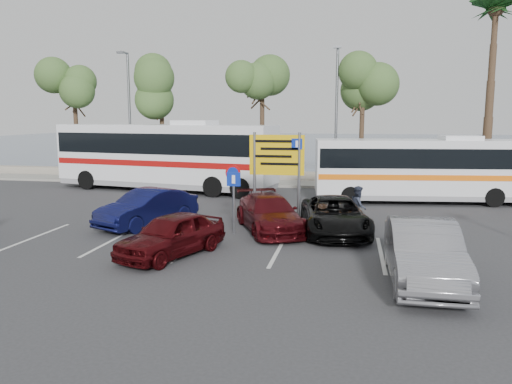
% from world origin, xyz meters
% --- Properties ---
extents(ground, '(120.00, 120.00, 0.00)m').
position_xyz_m(ground, '(0.00, 0.00, 0.00)').
color(ground, '#313134').
rests_on(ground, ground).
extents(kerb_strip, '(44.00, 2.40, 0.15)m').
position_xyz_m(kerb_strip, '(0.00, 14.00, 0.07)').
color(kerb_strip, gray).
rests_on(kerb_strip, ground).
extents(seawall, '(48.00, 0.80, 0.60)m').
position_xyz_m(seawall, '(0.00, 16.00, 0.30)').
color(seawall, gray).
rests_on(seawall, ground).
extents(sea, '(140.00, 140.00, 0.00)m').
position_xyz_m(sea, '(0.00, 60.00, 0.01)').
color(sea, '#415468').
rests_on(sea, ground).
extents(tree_far_left, '(3.20, 3.20, 7.60)m').
position_xyz_m(tree_far_left, '(-14.00, 14.00, 6.33)').
color(tree_far_left, '#382619').
rests_on(tree_far_left, kerb_strip).
extents(tree_left, '(3.20, 3.20, 7.20)m').
position_xyz_m(tree_left, '(-8.00, 14.00, 6.00)').
color(tree_left, '#382619').
rests_on(tree_left, kerb_strip).
extents(tree_mid, '(3.20, 3.20, 8.00)m').
position_xyz_m(tree_mid, '(-1.50, 14.00, 6.65)').
color(tree_mid, '#382619').
rests_on(tree_mid, kerb_strip).
extents(tree_right, '(3.20, 3.20, 7.40)m').
position_xyz_m(tree_right, '(4.50, 14.00, 6.17)').
color(tree_right, '#382619').
rests_on(tree_right, kerb_strip).
extents(palm_tree, '(4.80, 4.80, 11.20)m').
position_xyz_m(palm_tree, '(11.50, 14.00, 9.87)').
color(palm_tree, '#382619').
rests_on(palm_tree, kerb_strip).
extents(street_lamp_left, '(0.45, 1.15, 8.01)m').
position_xyz_m(street_lamp_left, '(-10.00, 13.52, 4.60)').
color(street_lamp_left, slate).
rests_on(street_lamp_left, kerb_strip).
extents(street_lamp_right, '(0.45, 1.15, 8.01)m').
position_xyz_m(street_lamp_right, '(3.00, 13.52, 4.60)').
color(street_lamp_right, slate).
rests_on(street_lamp_right, kerb_strip).
extents(direction_sign, '(2.20, 0.12, 3.60)m').
position_xyz_m(direction_sign, '(1.00, 3.20, 2.43)').
color(direction_sign, slate).
rests_on(direction_sign, ground).
extents(sign_no_stop, '(0.60, 0.08, 2.35)m').
position_xyz_m(sign_no_stop, '(-0.60, 2.38, 1.58)').
color(sign_no_stop, slate).
rests_on(sign_no_stop, ground).
extents(sign_parking, '(0.50, 0.07, 2.25)m').
position_xyz_m(sign_parking, '(-0.20, 0.79, 1.47)').
color(sign_parking, slate).
rests_on(sign_parking, ground).
extents(lane_markings, '(12.02, 4.20, 0.01)m').
position_xyz_m(lane_markings, '(-1.14, -1.00, 0.00)').
color(lane_markings, silver).
rests_on(lane_markings, ground).
extents(coach_bus_left, '(13.12, 4.85, 4.00)m').
position_xyz_m(coach_bus_left, '(-6.50, 10.50, 1.86)').
color(coach_bus_left, white).
rests_on(coach_bus_left, ground).
extents(coach_bus_right, '(10.80, 3.49, 3.31)m').
position_xyz_m(coach_bus_right, '(7.50, 8.97, 1.53)').
color(coach_bus_right, white).
rests_on(coach_bus_right, ground).
extents(car_blue, '(3.11, 4.54, 1.42)m').
position_xyz_m(car_blue, '(-3.82, 1.50, 0.71)').
color(car_blue, '#0D1040').
rests_on(car_blue, ground).
extents(car_maroon, '(3.55, 4.94, 1.33)m').
position_xyz_m(car_maroon, '(0.98, 1.50, 0.66)').
color(car_maroon, '#4A0C11').
rests_on(car_maroon, ground).
extents(car_red, '(2.91, 4.17, 1.32)m').
position_xyz_m(car_red, '(-1.42, -2.35, 0.66)').
color(car_red, '#460A0D').
rests_on(car_red, ground).
extents(suv_black, '(2.94, 5.08, 1.33)m').
position_xyz_m(suv_black, '(3.38, 1.50, 0.67)').
color(suv_black, black).
rests_on(suv_black, ground).
extents(car_silver_b, '(1.68, 4.78, 1.57)m').
position_xyz_m(car_silver_b, '(5.78, -3.50, 0.79)').
color(car_silver_b, gray).
rests_on(car_silver_b, ground).
extents(pedestrian_far, '(0.62, 0.79, 1.57)m').
position_xyz_m(pedestrian_far, '(4.24, 2.96, 0.78)').
color(pedestrian_far, '#2F3446').
rests_on(pedestrian_far, ground).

